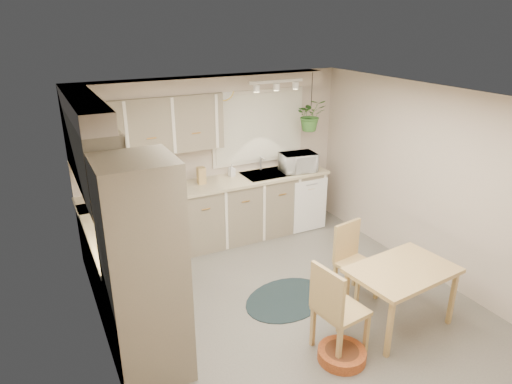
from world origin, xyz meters
The scene contains 35 objects.
floor centered at (0.00, 0.00, 0.00)m, with size 4.20×4.20×0.00m, color slate.
ceiling centered at (0.00, 0.00, 2.40)m, with size 4.20×4.20×0.00m, color silver.
wall_back centered at (0.00, 2.10, 1.20)m, with size 4.00×0.04×2.40m, color #BCAC9B.
wall_front centered at (0.00, -2.10, 1.20)m, with size 4.00×0.04×2.40m, color #BCAC9B.
wall_left centered at (-2.00, 0.00, 1.20)m, with size 0.04×4.20×2.40m, color #BCAC9B.
wall_right centered at (2.00, 0.00, 1.20)m, with size 0.04×4.20×2.40m, color #BCAC9B.
base_cab_left centered at (-1.70, 0.88, 0.45)m, with size 0.60×1.85×0.90m, color gray.
base_cab_back centered at (-0.20, 1.80, 0.45)m, with size 3.60×0.60×0.90m, color gray.
counter_left centered at (-1.69, 0.88, 0.92)m, with size 0.64×1.89×0.04m, color tan.
counter_back centered at (-0.20, 1.79, 0.92)m, with size 3.64×0.64×0.04m, color tan.
oven_stack centered at (-1.68, -0.38, 1.05)m, with size 0.65×0.65×2.10m, color gray.
wall_oven_face centered at (-1.35, -0.38, 1.05)m, with size 0.02×0.56×0.58m, color white.
upper_cab_left centered at (-1.82, 1.00, 1.83)m, with size 0.35×2.00×0.75m, color gray.
upper_cab_back centered at (-1.00, 1.93, 1.83)m, with size 2.00×0.35×0.75m, color gray.
soffit_left centered at (-1.85, 1.00, 2.30)m, with size 0.30×2.00×0.20m, color #BCAC9B.
soffit_back centered at (-0.20, 1.95, 2.30)m, with size 3.60×0.30×0.20m, color #BCAC9B.
cooktop centered at (-1.68, 0.30, 0.94)m, with size 0.52×0.58×0.02m, color white.
range_hood centered at (-1.70, 0.30, 1.40)m, with size 0.40×0.60×0.14m, color white.
window_blinds centered at (0.70, 2.07, 1.60)m, with size 1.40×0.02×1.00m, color white.
window_frame centered at (0.70, 2.08, 1.60)m, with size 1.50×0.02×1.10m, color silver.
sink centered at (0.70, 1.80, 0.90)m, with size 0.70×0.48×0.10m, color #AFB1B7.
dishwasher_front centered at (1.30, 1.49, 0.42)m, with size 0.58×0.01×0.83m, color white.
track_light_bar centered at (0.70, 1.55, 2.33)m, with size 0.80×0.04×0.04m, color white.
wall_clock centered at (0.15, 2.07, 2.18)m, with size 0.30×0.30×0.03m, color gold.
dining_table centered at (0.88, -0.89, 0.34)m, with size 1.09×0.73×0.69m, color tan.
chair_left centered at (0.07, -0.93, 0.49)m, with size 0.46×0.46×0.98m, color tan.
chair_back centered at (0.80, -0.27, 0.45)m, with size 0.42×0.42×0.91m, color tan.
braided_rug centered at (0.04, 0.04, 0.01)m, with size 1.08×0.81×0.01m, color black.
pet_bed centered at (0.00, -1.08, 0.05)m, with size 0.47×0.47×0.11m, color #C05A26.
microwave centered at (1.18, 1.70, 1.11)m, with size 0.52×0.29×0.35m, color white.
soap_bottle centered at (0.19, 1.95, 0.98)m, with size 0.08×0.19×0.09m, color white.
hanging_plant centered at (1.37, 1.70, 1.73)m, with size 0.43×0.47×0.37m, color #376B2A.
coffee_maker centered at (-0.88, 1.80, 1.09)m, with size 0.16×0.20×0.29m, color black.
toaster centered at (-0.78, 1.82, 1.03)m, with size 0.30×0.17×0.18m, color #AFB1B7.
knife_block centered at (-0.32, 1.85, 1.06)m, with size 0.11×0.11×0.24m, color tan.
Camera 1 is at (-2.37, -3.89, 3.15)m, focal length 32.00 mm.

